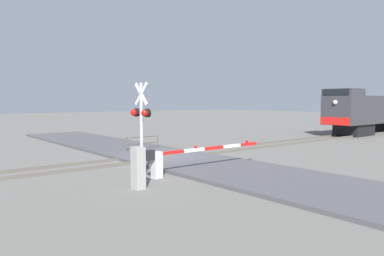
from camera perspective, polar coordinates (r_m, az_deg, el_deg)
name	(u,v)px	position (r m, az deg, el deg)	size (l,w,h in m)	color
ground_plane	(165,158)	(20.24, -4.22, -4.62)	(160.00, 160.00, 0.00)	#605E59
rail_track_left	(158,155)	(20.82, -5.35, -4.18)	(0.08, 80.00, 0.15)	#59544C
rail_track_right	(173,158)	(19.65, -3.02, -4.66)	(0.08, 80.00, 0.15)	#59544C
road_surface	(165,156)	(20.23, -4.22, -4.41)	(36.00, 4.86, 0.15)	#47474C
locomotive	(374,111)	(39.31, 26.28, 2.34)	(2.72, 14.47, 4.14)	black
crossing_signal	(141,119)	(14.99, -7.90, 1.38)	(1.18, 0.33, 3.86)	#ADADB2
crossing_gate	(176,157)	(15.48, -2.49, -4.56)	(0.36, 6.49, 1.18)	silver
utility_cabinet	(138,168)	(13.20, -8.33, -6.15)	(0.44, 0.36, 1.49)	#999993
guard_railing	(142,142)	(22.75, -7.75, -2.11)	(0.08, 2.35, 0.95)	#4C4742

